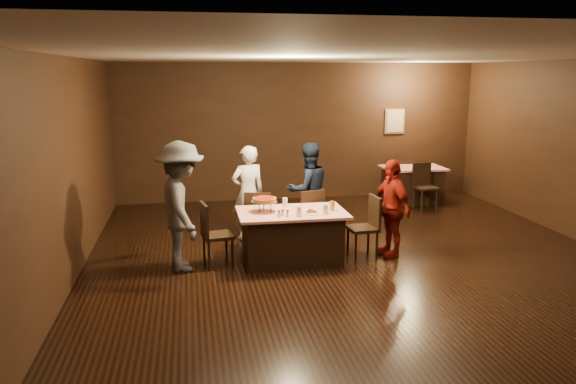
# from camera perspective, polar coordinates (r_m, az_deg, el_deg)

# --- Properties ---
(room) EXTENTS (10.00, 10.04, 3.02)m
(room) POSITION_cam_1_polar(r_m,az_deg,el_deg) (7.60, 8.54, 7.05)
(room) COLOR black
(room) RESTS_ON ground
(main_table) EXTENTS (1.60, 1.00, 0.77)m
(main_table) POSITION_cam_1_polar(r_m,az_deg,el_deg) (8.40, 0.38, -4.52)
(main_table) COLOR red
(main_table) RESTS_ON ground
(back_table) EXTENTS (1.30, 0.90, 0.77)m
(back_table) POSITION_cam_1_polar(r_m,az_deg,el_deg) (12.56, 12.51, 0.76)
(back_table) COLOR red
(back_table) RESTS_ON ground
(chair_far_left) EXTENTS (0.51, 0.51, 0.95)m
(chair_far_left) POSITION_cam_1_polar(r_m,az_deg,el_deg) (9.04, -2.98, -2.76)
(chair_far_left) COLOR black
(chair_far_left) RESTS_ON ground
(chair_far_right) EXTENTS (0.51, 0.51, 0.95)m
(chair_far_right) POSITION_cam_1_polar(r_m,az_deg,el_deg) (9.16, 2.00, -2.54)
(chair_far_right) COLOR black
(chair_far_right) RESTS_ON ground
(chair_end_left) EXTENTS (0.49, 0.49, 0.95)m
(chair_end_left) POSITION_cam_1_polar(r_m,az_deg,el_deg) (8.26, -7.17, -4.27)
(chair_end_left) COLOR black
(chair_end_left) RESTS_ON ground
(chair_end_right) EXTENTS (0.45, 0.45, 0.95)m
(chair_end_right) POSITION_cam_1_polar(r_m,az_deg,el_deg) (8.64, 7.59, -3.55)
(chair_end_right) COLOR black
(chair_end_right) RESTS_ON ground
(chair_back_near) EXTENTS (0.46, 0.46, 0.95)m
(chair_back_near) POSITION_cam_1_polar(r_m,az_deg,el_deg) (11.92, 13.80, 0.53)
(chair_back_near) COLOR black
(chair_back_near) RESTS_ON ground
(chair_back_far) EXTENTS (0.46, 0.46, 0.95)m
(chair_back_far) POSITION_cam_1_polar(r_m,az_deg,el_deg) (13.09, 11.53, 1.66)
(chair_back_far) COLOR black
(chair_back_far) RESTS_ON ground
(diner_white_jacket) EXTENTS (0.67, 0.53, 1.60)m
(diner_white_jacket) POSITION_cam_1_polar(r_m,az_deg,el_deg) (9.46, -4.09, -0.08)
(diner_white_jacket) COLOR silver
(diner_white_jacket) RESTS_ON ground
(diner_navy_hoodie) EXTENTS (0.93, 0.81, 1.63)m
(diner_navy_hoodie) POSITION_cam_1_polar(r_m,az_deg,el_deg) (9.62, 2.05, 0.23)
(diner_navy_hoodie) COLOR black
(diner_navy_hoodie) RESTS_ON ground
(diner_grey_knit) EXTENTS (0.89, 1.30, 1.85)m
(diner_grey_knit) POSITION_cam_1_polar(r_m,az_deg,el_deg) (8.08, -10.79, -1.44)
(diner_grey_knit) COLOR #535357
(diner_grey_knit) RESTS_ON ground
(diner_red_shirt) EXTENTS (0.58, 0.95, 1.50)m
(diner_red_shirt) POSITION_cam_1_polar(r_m,az_deg,el_deg) (8.74, 10.43, -1.59)
(diner_red_shirt) COLOR maroon
(diner_red_shirt) RESTS_ON ground
(pizza_stand) EXTENTS (0.38, 0.38, 0.22)m
(pizza_stand) POSITION_cam_1_polar(r_m,az_deg,el_deg) (8.25, -2.41, -0.79)
(pizza_stand) COLOR black
(pizza_stand) RESTS_ON main_table
(plate_with_slice) EXTENTS (0.25, 0.25, 0.06)m
(plate_with_slice) POSITION_cam_1_polar(r_m,az_deg,el_deg) (8.17, 2.34, -2.03)
(plate_with_slice) COLOR white
(plate_with_slice) RESTS_ON main_table
(plate_empty) EXTENTS (0.25, 0.25, 0.01)m
(plate_empty) POSITION_cam_1_polar(r_m,az_deg,el_deg) (8.56, 3.83, -1.53)
(plate_empty) COLOR white
(plate_empty) RESTS_ON main_table
(glass_front_left) EXTENTS (0.08, 0.08, 0.14)m
(glass_front_left) POSITION_cam_1_polar(r_m,az_deg,el_deg) (8.01, 1.13, -1.99)
(glass_front_left) COLOR silver
(glass_front_left) RESTS_ON main_table
(glass_front_right) EXTENTS (0.08, 0.08, 0.14)m
(glass_front_right) POSITION_cam_1_polar(r_m,az_deg,el_deg) (8.14, 3.82, -1.78)
(glass_front_right) COLOR silver
(glass_front_right) RESTS_ON main_table
(glass_amber) EXTENTS (0.08, 0.08, 0.14)m
(glass_amber) POSITION_cam_1_polar(r_m,az_deg,el_deg) (8.37, 4.49, -1.41)
(glass_amber) COLOR #BF7F26
(glass_amber) RESTS_ON main_table
(glass_back) EXTENTS (0.08, 0.08, 0.14)m
(glass_back) POSITION_cam_1_polar(r_m,az_deg,el_deg) (8.56, -0.31, -1.06)
(glass_back) COLOR silver
(glass_back) RESTS_ON main_table
(condiments) EXTENTS (0.17, 0.10, 0.09)m
(condiments) POSITION_cam_1_polar(r_m,az_deg,el_deg) (7.99, -0.52, -2.18)
(condiments) COLOR silver
(condiments) RESTS_ON main_table
(napkin_center) EXTENTS (0.19, 0.19, 0.01)m
(napkin_center) POSITION_cam_1_polar(r_m,az_deg,el_deg) (8.36, 2.41, -1.87)
(napkin_center) COLOR white
(napkin_center) RESTS_ON main_table
(napkin_left) EXTENTS (0.21, 0.21, 0.01)m
(napkin_left) POSITION_cam_1_polar(r_m,az_deg,el_deg) (8.23, -0.58, -2.08)
(napkin_left) COLOR white
(napkin_left) RESTS_ON main_table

